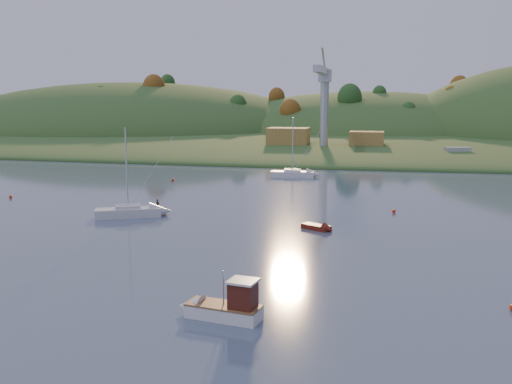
% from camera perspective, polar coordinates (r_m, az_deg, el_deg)
% --- Properties ---
extents(ground, '(500.00, 500.00, 0.00)m').
position_cam_1_polar(ground, '(38.79, -16.50, -13.80)').
color(ground, '#3A4B60').
rests_on(ground, ground).
extents(far_shore, '(620.00, 220.00, 1.50)m').
position_cam_1_polar(far_shore, '(261.97, 8.92, 5.91)').
color(far_shore, '#274A1D').
rests_on(far_shore, ground).
extents(shore_slope, '(640.00, 150.00, 7.00)m').
position_cam_1_polar(shore_slope, '(197.32, 7.59, 4.86)').
color(shore_slope, '#274A1D').
rests_on(shore_slope, ground).
extents(hill_left_far, '(120.00, 100.00, 32.00)m').
position_cam_1_polar(hill_left_far, '(303.96, -23.16, 5.73)').
color(hill_left_far, '#274A1D').
rests_on(hill_left_far, ground).
extents(hill_left, '(170.00, 140.00, 44.00)m').
position_cam_1_polar(hill_left, '(255.38, -12.27, 5.72)').
color(hill_left, '#274A1D').
rests_on(hill_left, ground).
extents(hill_center, '(140.00, 120.00, 36.00)m').
position_cam_1_polar(hill_center, '(241.52, 10.96, 5.57)').
color(hill_center, '#274A1D').
rests_on(hill_center, ground).
extents(hillside_trees, '(280.00, 50.00, 32.00)m').
position_cam_1_polar(hillside_trees, '(217.19, 8.08, 5.25)').
color(hillside_trees, '#234318').
rests_on(hillside_trees, ground).
extents(wharf, '(42.00, 16.00, 2.40)m').
position_cam_1_polar(wharf, '(154.09, 7.96, 4.08)').
color(wharf, slate).
rests_on(wharf, ground).
extents(shed_west, '(11.00, 8.00, 4.80)m').
position_cam_1_polar(shed_west, '(156.44, 3.25, 5.55)').
color(shed_west, olive).
rests_on(shed_west, wharf).
extents(shed_east, '(9.00, 7.00, 4.00)m').
position_cam_1_polar(shed_east, '(155.36, 11.00, 5.23)').
color(shed_east, olive).
rests_on(shed_east, wharf).
extents(dock_crane, '(3.20, 28.00, 20.30)m').
position_cam_1_polar(dock_crane, '(150.19, 6.82, 10.07)').
color(dock_crane, '#B7B7BC').
rests_on(dock_crane, wharf).
extents(fishing_boat, '(6.34, 2.83, 3.90)m').
position_cam_1_polar(fishing_boat, '(40.15, -3.79, -11.29)').
color(fishing_boat, white).
rests_on(fishing_boat, ground).
extents(sailboat_near, '(8.50, 5.77, 11.43)m').
position_cam_1_polar(sailboat_near, '(74.84, -12.66, -1.89)').
color(sailboat_near, silver).
rests_on(sailboat_near, ground).
extents(sailboat_far, '(8.51, 3.43, 11.48)m').
position_cam_1_polar(sailboat_far, '(110.49, 3.66, 1.88)').
color(sailboat_far, white).
rests_on(sailboat_far, ground).
extents(canoe, '(4.45, 3.94, 0.76)m').
position_cam_1_polar(canoe, '(77.41, -9.80, -1.70)').
color(canoe, '#9C7556').
rests_on(canoe, ground).
extents(paddler, '(0.55, 0.64, 1.48)m').
position_cam_1_polar(paddler, '(77.35, -9.80, -1.44)').
color(paddler, black).
rests_on(paddler, ground).
extents(red_tender, '(4.20, 3.22, 1.38)m').
position_cam_1_polar(red_tender, '(66.05, 6.58, -3.61)').
color(red_tender, '#5D170D').
rests_on(red_tender, ground).
extents(work_vessel, '(14.10, 7.66, 3.44)m').
position_cam_1_polar(work_vessel, '(146.62, 19.46, 3.39)').
color(work_vessel, '#505D69').
rests_on(work_vessel, ground).
extents(buoy_1, '(0.50, 0.50, 0.50)m').
position_cam_1_polar(buoy_1, '(77.78, 13.61, -1.87)').
color(buoy_1, red).
rests_on(buoy_1, ground).
extents(buoy_2, '(0.50, 0.50, 0.50)m').
position_cam_1_polar(buoy_2, '(94.44, -23.34, -0.44)').
color(buoy_2, red).
rests_on(buoy_2, ground).
extents(buoy_3, '(0.50, 0.50, 0.50)m').
position_cam_1_polar(buoy_3, '(105.90, -8.34, 1.21)').
color(buoy_3, red).
rests_on(buoy_3, ground).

